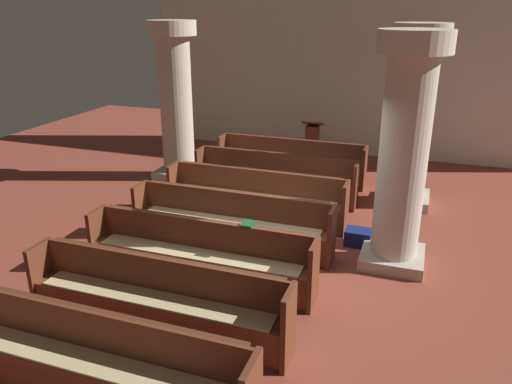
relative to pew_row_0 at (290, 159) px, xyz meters
The scene contains 15 objects.
ground_plane 3.58m from the pew_row_0, 79.43° to the right, with size 19.20×19.20×0.00m, color brown.
back_wall 3.21m from the pew_row_0, 75.94° to the left, with size 10.00×0.16×4.50m, color silver.
pew_row_0 is the anchor object (origin of this frame).
pew_row_1 1.15m from the pew_row_0, 90.00° to the right, with size 3.24×0.46×0.89m.
pew_row_2 2.30m from the pew_row_0, 90.00° to the right, with size 3.24×0.47×0.89m.
pew_row_3 3.44m from the pew_row_0, 90.00° to the right, with size 3.24×0.46×0.89m.
pew_row_4 4.59m from the pew_row_0, 90.00° to the right, with size 3.24×0.46×0.89m.
pew_row_5 5.74m from the pew_row_0, 90.00° to the right, with size 3.24×0.46×0.89m.
pew_row_6 6.89m from the pew_row_0, 90.00° to the right, with size 3.24×0.46×0.89m.
pillar_aisle_side 2.81m from the pew_row_0, 12.54° to the right, with size 0.99×0.99×3.33m.
pillar_far_side 2.77m from the pew_row_0, 166.56° to the right, with size 0.99×0.99×3.33m.
pillar_aisle_rear 4.15m from the pew_row_0, 51.73° to the right, with size 0.97×0.97×3.33m.
lectern 1.28m from the pew_row_0, 82.18° to the left, with size 0.48×0.45×1.08m.
hymn_book 4.47m from the pew_row_0, 81.76° to the right, with size 0.17×0.21×0.04m, color #194723.
kneeler_box_navy 3.29m from the pew_row_0, 54.95° to the right, with size 0.41×0.31×0.26m, color navy.
Camera 1 is at (2.06, -6.51, 3.61)m, focal length 34.87 mm.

